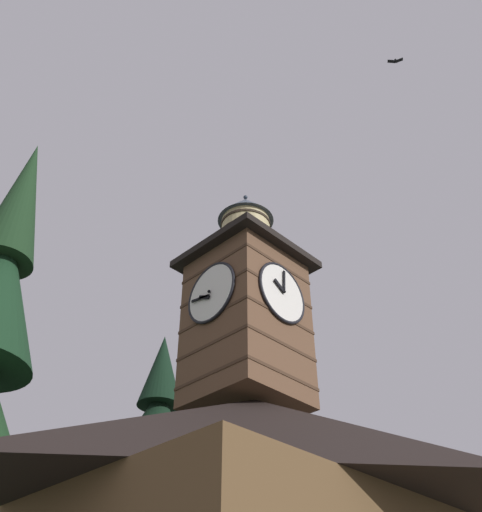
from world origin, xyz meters
TOP-DOWN VIEW (x-y plane):
  - clock_tower at (-0.49, -1.83)m, footprint 3.76×3.76m
  - moon at (-17.05, -37.03)m, footprint 2.31×2.31m
  - flying_bird_high at (-3.42, 4.02)m, footprint 0.47×0.59m

SIDE VIEW (x-z plane):
  - clock_tower at x=-0.49m, z-range 7.45..16.04m
  - moon at x=-17.05m, z-range 16.42..18.73m
  - flying_bird_high at x=-3.42m, z-range 22.45..22.59m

